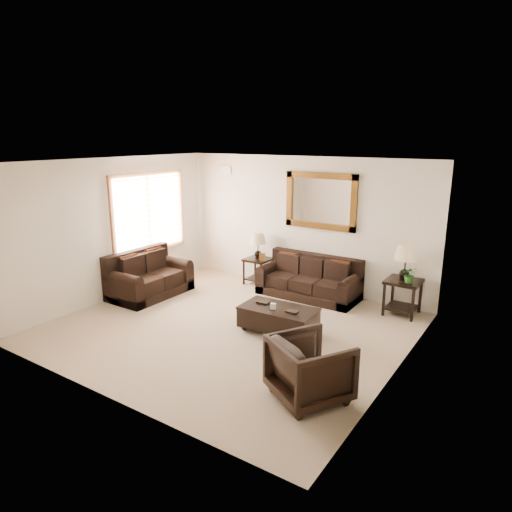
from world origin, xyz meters
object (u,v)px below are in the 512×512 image
Objects in this scene: end_table_left at (258,250)px; coffee_table at (278,317)px; end_table_right at (405,269)px; sofa at (310,282)px; armchair at (310,366)px; loveseat at (148,279)px.

end_table_left reaches higher than coffee_table.
end_table_left is 0.88× the size of end_table_right.
end_table_right is 2.43m from coffee_table.
armchair is (1.67, -3.26, 0.14)m from sofa.
armchair is (-0.13, -3.32, -0.41)m from end_table_right.
sofa is 3.21m from loveseat.
loveseat is at bearing -158.67° from end_table_right.
end_table_left is 4.48m from armchair.
sofa is 1.57× the size of coffee_table.
end_table_right is (3.09, -0.04, 0.10)m from end_table_left.
coffee_table is at bearing -127.53° from end_table_right.
end_table_right is 3.35m from armchair.
end_table_left is 1.31× the size of armchair.
sofa reaches higher than coffee_table.
end_table_right is at bearing 1.84° from sofa.
coffee_table is at bearing -91.96° from loveseat.
loveseat is at bearing 175.58° from coffee_table.
sofa is 1.85m from coffee_table.
sofa is 2.29× the size of armchair.
end_table_left is at bearing 128.37° from coffee_table.
loveseat is 1.23× the size of end_table_right.
loveseat is at bearing 11.30° from armchair.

